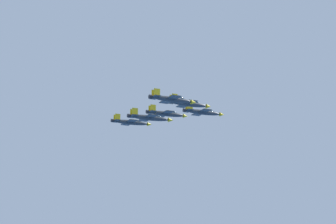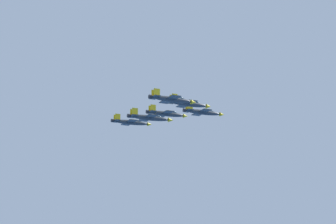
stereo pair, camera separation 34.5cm
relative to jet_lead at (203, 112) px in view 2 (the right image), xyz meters
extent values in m
ellipsoid|color=#2D3338|center=(-0.03, -0.02, -0.09)|extent=(14.26, 11.28, 2.08)
cone|color=gold|center=(7.23, 5.33, -0.09)|extent=(2.72, 2.66, 1.77)
ellipsoid|color=#334751|center=(2.84, 2.09, 0.69)|extent=(3.16, 2.90, 1.21)
cube|color=#2D3338|center=(-0.68, -0.50, -0.20)|extent=(9.83, 11.50, 0.21)
cube|color=gold|center=(-3.76, 3.69, -0.14)|extent=(3.16, 2.63, 0.25)
cube|color=gold|center=(2.41, -4.69, -0.14)|extent=(3.16, 2.63, 0.25)
cube|color=#2D3338|center=(-5.50, -4.05, -0.09)|extent=(5.34, 5.97, 0.21)
cube|color=gold|center=(-5.85, -3.02, 1.42)|extent=(2.03, 1.59, 3.00)
cube|color=gold|center=(-4.62, -4.70, 1.42)|extent=(2.03, 1.59, 3.00)
cylinder|color=black|center=(-6.91, -5.09, -0.09)|extent=(1.79, 1.86, 1.46)
ellipsoid|color=#2D3338|center=(-15.83, 0.89, 0.31)|extent=(14.30, 11.54, 2.10)
cone|color=gold|center=(-8.57, 6.39, 0.31)|extent=(2.75, 2.69, 1.79)
ellipsoid|color=#334751|center=(-12.96, 3.06, 1.09)|extent=(3.19, 2.95, 1.23)
cube|color=#2D3338|center=(-16.48, 0.40, 0.19)|extent=(10.02, 11.57, 0.21)
cube|color=gold|center=(-19.65, 4.59, 0.25)|extent=(3.17, 2.68, 0.25)
cube|color=gold|center=(-13.31, -3.79, 0.25)|extent=(3.17, 2.68, 0.25)
cube|color=#2D3338|center=(-21.30, -3.25, 0.31)|extent=(5.43, 6.02, 0.21)
cube|color=gold|center=(-21.68, -2.22, 1.82)|extent=(2.03, 1.63, 3.04)
cube|color=gold|center=(-20.41, -3.89, 1.82)|extent=(2.03, 1.63, 3.04)
cylinder|color=black|center=(-22.72, -4.32, 0.31)|extent=(1.82, 1.88, 1.47)
ellipsoid|color=#2D3338|center=(-3.47, -15.47, -0.36)|extent=(14.09, 11.58, 2.08)
cone|color=gold|center=(3.67, -9.93, -0.36)|extent=(2.73, 2.68, 1.77)
ellipsoid|color=#334751|center=(-0.65, -13.28, 0.42)|extent=(3.15, 2.94, 1.22)
cube|color=#2D3338|center=(-4.11, -15.97, -0.48)|extent=(10.02, 11.42, 0.21)
cube|color=gold|center=(-7.30, -11.85, -0.42)|extent=(3.13, 2.68, 0.25)
cube|color=gold|center=(-0.92, -20.08, -0.42)|extent=(3.13, 2.68, 0.25)
cube|color=#2D3338|center=(-8.85, -19.64, -0.36)|extent=(5.42, 5.95, 0.21)
cube|color=gold|center=(-9.23, -18.62, 1.14)|extent=(2.00, 1.64, 3.01)
cube|color=gold|center=(-7.95, -20.27, 1.14)|extent=(2.00, 1.64, 3.01)
cylinder|color=black|center=(-10.24, -20.72, -0.36)|extent=(1.81, 1.86, 1.46)
ellipsoid|color=#2D3338|center=(-31.63, 1.80, -2.43)|extent=(13.85, 10.92, 2.02)
cone|color=gold|center=(-24.58, 6.98, -2.43)|extent=(2.64, 2.58, 1.72)
ellipsoid|color=#334751|center=(-28.85, 3.85, -1.67)|extent=(3.07, 2.81, 1.18)
cube|color=#2D3338|center=(-32.26, 1.34, -2.54)|extent=(9.53, 11.16, 0.20)
cube|color=gold|center=(-35.25, 5.40, -2.49)|extent=(3.07, 2.54, 0.24)
cube|color=gold|center=(-29.28, -2.73, -2.49)|extent=(3.07, 2.54, 0.24)
cube|color=#2D3338|center=(-36.95, -2.10, -2.43)|extent=(5.18, 5.80, 0.20)
cube|color=gold|center=(-37.29, -1.10, -0.97)|extent=(1.97, 1.54, 2.92)
cube|color=gold|center=(-36.09, -2.73, -0.97)|extent=(1.97, 1.54, 2.92)
cylinder|color=black|center=(-38.32, -3.11, -2.43)|extent=(1.74, 1.80, 1.41)
ellipsoid|color=#2D3338|center=(-6.91, -30.92, -2.58)|extent=(14.09, 11.48, 2.08)
cone|color=gold|center=(0.23, -25.44, -2.58)|extent=(2.72, 2.67, 1.77)
ellipsoid|color=#334751|center=(-4.09, -28.76, -1.80)|extent=(3.15, 2.92, 1.21)
cube|color=#2D3338|center=(-7.55, -31.41, -2.69)|extent=(9.95, 11.41, 0.21)
cube|color=gold|center=(-10.71, -27.29, -2.64)|extent=(3.13, 2.66, 0.25)
cube|color=gold|center=(-4.39, -35.53, -2.64)|extent=(3.13, 2.66, 0.25)
cube|color=#2D3338|center=(-12.30, -35.05, -2.58)|extent=(5.39, 5.94, 0.21)
cube|color=gold|center=(-12.67, -34.03, -1.08)|extent=(2.00, 1.62, 3.00)
cube|color=gold|center=(-11.41, -35.67, -1.08)|extent=(2.00, 1.62, 3.00)
cylinder|color=black|center=(-13.69, -36.11, -2.58)|extent=(1.80, 1.86, 1.45)
ellipsoid|color=#2D3338|center=(-19.27, -14.56, -4.97)|extent=(14.62, 11.48, 2.13)
cone|color=gold|center=(-11.82, -9.12, -4.97)|extent=(2.79, 2.72, 1.81)
ellipsoid|color=#334751|center=(-16.33, -12.41, -4.17)|extent=(3.23, 2.96, 1.24)
cube|color=#2D3338|center=(-19.94, -15.05, -5.09)|extent=(10.03, 11.78, 0.21)
cube|color=gold|center=(-23.08, -10.75, -5.03)|extent=(3.24, 2.68, 0.26)
cube|color=gold|center=(-16.80, -19.34, -5.03)|extent=(3.24, 2.68, 0.26)
cube|color=#2D3338|center=(-24.89, -18.66, -4.97)|extent=(5.45, 6.12, 0.21)
cube|color=gold|center=(-25.25, -17.60, -3.43)|extent=(2.08, 1.62, 3.07)
cube|color=gold|center=(-23.99, -19.32, -3.43)|extent=(2.08, 1.62, 3.07)
cylinder|color=black|center=(-26.34, -19.72, -4.97)|extent=(1.83, 1.90, 1.49)
camera|label=1|loc=(32.33, -223.38, -57.54)|focal=59.91mm
camera|label=2|loc=(32.66, -223.31, -57.54)|focal=59.91mm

